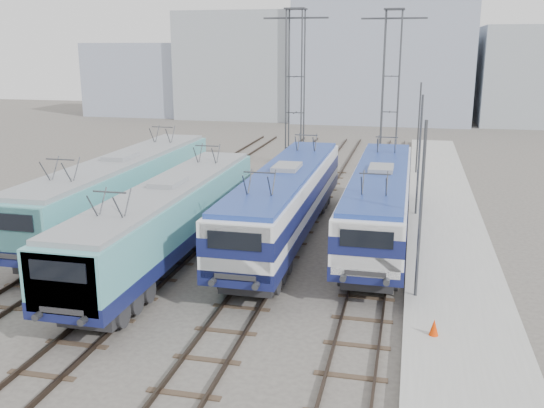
{
  "coord_description": "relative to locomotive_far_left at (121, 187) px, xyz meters",
  "views": [
    {
      "loc": [
        8.1,
        -20.22,
        9.52
      ],
      "look_at": [
        1.81,
        7.0,
        2.24
      ],
      "focal_mm": 40.0,
      "sensor_mm": 36.0,
      "label": 1
    }
  ],
  "objects": [
    {
      "name": "safety_cone",
      "position": [
        15.94,
        -9.66,
        -1.75
      ],
      "size": [
        0.31,
        0.31,
        0.56
      ],
      "primitive_type": "cone",
      "color": "#DF3402",
      "rests_on": "platform"
    },
    {
      "name": "locomotive_center_right",
      "position": [
        9.0,
        -0.26,
        -0.01
      ],
      "size": [
        2.88,
        18.19,
        3.42
      ],
      "color": "#12184A",
      "rests_on": "ground"
    },
    {
      "name": "mast_mid",
      "position": [
        15.35,
        5.6,
        1.17
      ],
      "size": [
        0.12,
        0.12,
        7.0
      ],
      "primitive_type": "cylinder",
      "color": "#3F4247",
      "rests_on": "ground"
    },
    {
      "name": "catenary_tower_east",
      "position": [
        13.25,
        15.6,
        4.31
      ],
      "size": [
        4.5,
        1.2,
        12.0
      ],
      "color": "#3F4247",
      "rests_on": "ground"
    },
    {
      "name": "building_center",
      "position": [
        10.75,
        53.6,
        6.67
      ],
      "size": [
        22.0,
        14.0,
        18.0
      ],
      "primitive_type": "cube",
      "color": "#949EB5",
      "rests_on": "ground"
    },
    {
      "name": "platform",
      "position": [
        16.95,
        -0.4,
        -2.18
      ],
      "size": [
        4.0,
        70.0,
        0.3
      ],
      "primitive_type": "cube",
      "color": "#9E9E99",
      "rests_on": "ground"
    },
    {
      "name": "building_west",
      "position": [
        -7.25,
        53.6,
        4.67
      ],
      "size": [
        18.0,
        12.0,
        14.0
      ],
      "primitive_type": "cube",
      "color": "#9AA3AB",
      "rests_on": "ground"
    },
    {
      "name": "locomotive_far_right",
      "position": [
        13.5,
        0.98,
        -0.07
      ],
      "size": [
        2.8,
        17.67,
        3.32
      ],
      "color": "#12184A",
      "rests_on": "ground"
    },
    {
      "name": "ground",
      "position": [
        6.75,
        -8.4,
        -2.33
      ],
      "size": [
        160.0,
        160.0,
        0.0
      ],
      "primitive_type": "plane",
      "color": "#514C47"
    },
    {
      "name": "locomotive_far_left",
      "position": [
        0.0,
        0.0,
        0.0
      ],
      "size": [
        2.96,
        18.73,
        3.53
      ],
      "color": "#12184A",
      "rests_on": "ground"
    },
    {
      "name": "locomotive_center_left",
      "position": [
        4.5,
        -4.44,
        -0.12
      ],
      "size": [
        2.8,
        17.71,
        3.33
      ],
      "color": "#12184A",
      "rests_on": "ground"
    },
    {
      "name": "mast_front",
      "position": [
        15.35,
        -6.4,
        1.17
      ],
      "size": [
        0.12,
        0.12,
        7.0
      ],
      "primitive_type": "cylinder",
      "color": "#3F4247",
      "rests_on": "ground"
    },
    {
      "name": "mast_rear",
      "position": [
        15.35,
        17.6,
        1.17
      ],
      "size": [
        0.12,
        0.12,
        7.0
      ],
      "primitive_type": "cylinder",
      "color": "#3F4247",
      "rests_on": "ground"
    },
    {
      "name": "catenary_tower_west",
      "position": [
        6.75,
        13.6,
        4.31
      ],
      "size": [
        4.5,
        1.2,
        12.0
      ],
      "color": "#3F4247",
      "rests_on": "ground"
    },
    {
      "name": "building_far_west",
      "position": [
        -23.25,
        53.6,
        2.67
      ],
      "size": [
        14.0,
        10.0,
        10.0
      ],
      "primitive_type": "cube",
      "color": "#949EB5",
      "rests_on": "ground"
    }
  ]
}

